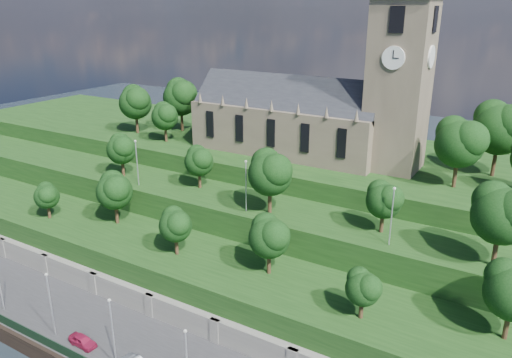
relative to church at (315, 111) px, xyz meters
The scene contains 11 objects.
retaining_wall 39.48m from the church, 91.33° to the right, with size 160.00×2.10×5.00m.
embankment_lower 33.57m from the church, 91.61° to the right, with size 160.00×12.00×8.00m, color #173913.
embankment_upper 23.71m from the church, 92.66° to the right, with size 160.00×10.00×12.00m, color #173913.
hilltop 15.57m from the church, 101.11° to the left, with size 160.00×32.00×15.00m, color #173913.
church is the anchor object (origin of this frame).
trees_lower 29.06m from the church, 82.84° to the right, with size 68.08×8.59×8.12m.
trees_upper 20.36m from the church, 67.39° to the right, with size 62.61×8.36×9.34m.
trees_hilltop 0.99m from the church, 71.84° to the right, with size 74.19×16.14×11.07m.
lamp_posts_promenade 46.34m from the church, 93.67° to the right, with size 60.36×0.36×8.28m.
lamp_posts_upper 20.96m from the church, 92.26° to the right, with size 40.36×0.36×7.32m.
car_left 48.26m from the church, 101.02° to the right, with size 1.49×3.71×1.27m, color maroon.
Camera 1 is at (33.92, -27.67, 39.08)m, focal length 35.00 mm.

